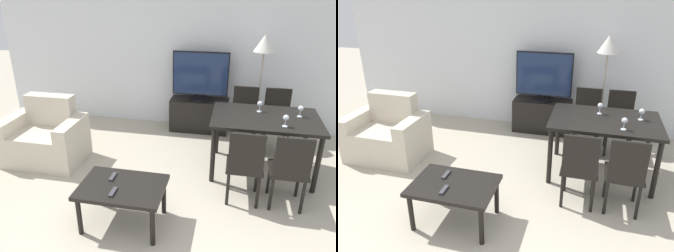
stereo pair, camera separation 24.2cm
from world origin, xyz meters
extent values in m
cube|color=silver|center=(0.00, 3.35, 1.35)|extent=(6.92, 0.06, 2.70)
cube|color=beige|center=(-1.83, 1.58, 0.23)|extent=(0.68, 0.72, 0.45)
cube|color=beige|center=(-1.83, 1.84, 0.67)|extent=(0.68, 0.20, 0.44)
cube|color=beige|center=(-2.26, 1.58, 0.32)|extent=(0.18, 0.72, 0.63)
cube|color=beige|center=(-1.40, 1.58, 0.32)|extent=(0.18, 0.72, 0.63)
cube|color=black|center=(0.13, 3.08, 0.27)|extent=(0.95, 0.38, 0.55)
cylinder|color=black|center=(0.13, 3.08, 0.56)|extent=(0.31, 0.31, 0.03)
cylinder|color=black|center=(0.13, 3.08, 0.60)|extent=(0.04, 0.04, 0.05)
cube|color=black|center=(0.13, 3.08, 0.98)|extent=(0.90, 0.04, 0.71)
cube|color=#19284C|center=(0.13, 3.06, 0.98)|extent=(0.86, 0.01, 0.67)
cube|color=black|center=(-0.34, 0.54, 0.44)|extent=(0.85, 0.60, 0.04)
cylinder|color=black|center=(-0.71, 0.30, 0.21)|extent=(0.05, 0.05, 0.42)
cylinder|color=black|center=(0.03, 0.30, 0.21)|extent=(0.05, 0.05, 0.42)
cylinder|color=black|center=(-0.71, 0.79, 0.21)|extent=(0.05, 0.05, 0.42)
cylinder|color=black|center=(0.03, 0.79, 0.21)|extent=(0.05, 0.05, 0.42)
cube|color=black|center=(1.09, 1.92, 0.75)|extent=(1.33, 0.90, 0.04)
cylinder|color=black|center=(0.48, 1.53, 0.37)|extent=(0.06, 0.06, 0.73)
cylinder|color=black|center=(1.69, 1.53, 0.37)|extent=(0.06, 0.06, 0.73)
cylinder|color=black|center=(0.48, 2.31, 0.37)|extent=(0.06, 0.06, 0.73)
cylinder|color=black|center=(1.69, 2.31, 0.37)|extent=(0.06, 0.06, 0.73)
cube|color=black|center=(0.85, 1.24, 0.43)|extent=(0.40, 0.40, 0.04)
cylinder|color=black|center=(0.69, 1.40, 0.21)|extent=(0.04, 0.04, 0.41)
cylinder|color=black|center=(1.02, 1.40, 0.21)|extent=(0.04, 0.04, 0.41)
cylinder|color=black|center=(0.69, 1.08, 0.21)|extent=(0.04, 0.04, 0.41)
cylinder|color=black|center=(1.02, 1.08, 0.21)|extent=(0.04, 0.04, 0.41)
cube|color=black|center=(0.85, 1.06, 0.67)|extent=(0.37, 0.04, 0.45)
cube|color=black|center=(1.32, 2.60, 0.43)|extent=(0.40, 0.40, 0.04)
cylinder|color=black|center=(1.16, 2.44, 0.21)|extent=(0.04, 0.04, 0.41)
cylinder|color=black|center=(1.48, 2.44, 0.21)|extent=(0.04, 0.04, 0.41)
cylinder|color=black|center=(1.16, 2.76, 0.21)|extent=(0.04, 0.04, 0.41)
cylinder|color=black|center=(1.48, 2.76, 0.21)|extent=(0.04, 0.04, 0.41)
cube|color=black|center=(1.32, 2.78, 0.67)|extent=(0.37, 0.04, 0.45)
cube|color=black|center=(1.32, 1.24, 0.43)|extent=(0.40, 0.40, 0.04)
cylinder|color=black|center=(1.16, 1.40, 0.21)|extent=(0.04, 0.04, 0.41)
cylinder|color=black|center=(1.48, 1.40, 0.21)|extent=(0.04, 0.04, 0.41)
cylinder|color=black|center=(1.16, 1.08, 0.21)|extent=(0.04, 0.04, 0.41)
cylinder|color=black|center=(1.48, 1.08, 0.21)|extent=(0.04, 0.04, 0.41)
cube|color=black|center=(1.32, 1.06, 0.67)|extent=(0.37, 0.04, 0.45)
cube|color=black|center=(0.85, 2.60, 0.43)|extent=(0.40, 0.40, 0.04)
cylinder|color=black|center=(0.69, 2.44, 0.21)|extent=(0.04, 0.04, 0.41)
cylinder|color=black|center=(1.02, 2.44, 0.21)|extent=(0.04, 0.04, 0.41)
cylinder|color=black|center=(0.69, 2.76, 0.21)|extent=(0.04, 0.04, 0.41)
cylinder|color=black|center=(1.02, 2.76, 0.21)|extent=(0.04, 0.04, 0.41)
cube|color=black|center=(0.85, 2.78, 0.67)|extent=(0.37, 0.04, 0.45)
cylinder|color=gray|center=(1.05, 2.92, 0.01)|extent=(0.24, 0.24, 0.02)
cylinder|color=gray|center=(1.05, 2.92, 0.71)|extent=(0.02, 0.02, 1.37)
cone|color=beige|center=(1.05, 2.92, 1.52)|extent=(0.31, 0.31, 0.25)
cube|color=#38383D|center=(-0.48, 0.66, 0.47)|extent=(0.04, 0.15, 0.02)
cube|color=#38383D|center=(-0.38, 0.41, 0.47)|extent=(0.04, 0.15, 0.02)
cylinder|color=silver|center=(1.28, 1.64, 0.78)|extent=(0.06, 0.06, 0.01)
cylinder|color=silver|center=(1.28, 1.64, 0.81)|extent=(0.01, 0.01, 0.07)
sphere|color=silver|center=(1.28, 1.64, 0.88)|extent=(0.07, 0.07, 0.07)
cylinder|color=silver|center=(1.50, 2.01, 0.78)|extent=(0.06, 0.06, 0.01)
cylinder|color=silver|center=(1.50, 2.01, 0.81)|extent=(0.01, 0.01, 0.07)
sphere|color=silver|center=(1.50, 2.01, 0.88)|extent=(0.07, 0.07, 0.07)
cylinder|color=silver|center=(1.01, 2.08, 0.78)|extent=(0.06, 0.06, 0.01)
cylinder|color=silver|center=(1.01, 2.08, 0.81)|extent=(0.01, 0.01, 0.07)
sphere|color=silver|center=(1.01, 2.08, 0.88)|extent=(0.07, 0.07, 0.07)
camera|label=1|loc=(0.67, -2.05, 2.29)|focal=35.00mm
camera|label=2|loc=(0.91, -1.99, 2.29)|focal=35.00mm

